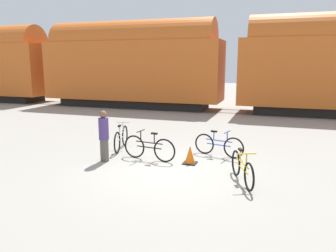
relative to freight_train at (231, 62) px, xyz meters
name	(u,v)px	position (x,y,z in m)	size (l,w,h in m)	color
ground_plane	(170,170)	(0.00, -11.80, -3.00)	(80.00, 80.00, 0.00)	gray
freight_train	(231,62)	(0.00, 0.00, 0.00)	(51.09, 2.84, 5.67)	black
rail_near	(228,113)	(0.00, -0.72, -3.00)	(63.09, 0.07, 0.01)	#4C4238
rail_far	(231,110)	(0.00, 0.72, -3.00)	(63.09, 0.07, 0.01)	#4C4238
bicycle_yellow	(242,169)	(2.03, -12.16, -2.64)	(0.74, 1.65, 0.85)	black
bicycle_silver	(121,138)	(-2.31, -10.22, -2.61)	(0.52, 1.80, 0.92)	black
bicycle_black	(149,148)	(-0.92, -11.09, -2.62)	(1.79, 0.46, 0.91)	black
bicycle_blue	(219,145)	(1.06, -9.99, -2.64)	(1.66, 0.51, 0.85)	black
person_in_purple	(104,136)	(-2.16, -11.65, -2.21)	(0.30, 0.30, 1.57)	#514C47
traffic_cone	(190,155)	(0.39, -11.05, -2.75)	(0.40, 0.40, 0.55)	black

